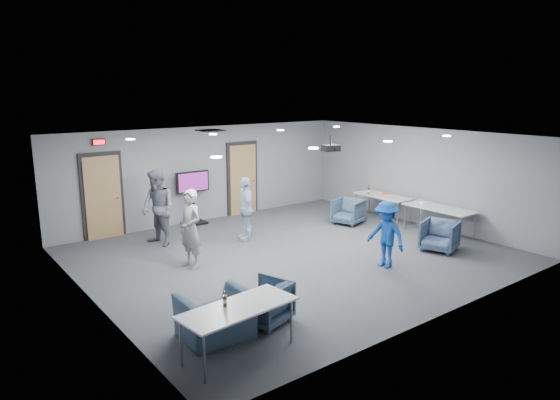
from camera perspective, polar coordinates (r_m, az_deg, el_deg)
floor at (r=11.58m, az=1.52°, el=-6.20°), size 9.00×9.00×0.00m
ceiling at (r=11.01m, az=1.60°, el=7.23°), size 9.00×9.00×0.00m
wall_back at (r=14.50m, az=-8.40°, el=3.00°), size 9.00×0.02×2.70m
wall_front at (r=8.58m, az=18.58°, el=-4.16°), size 9.00×0.02×2.70m
wall_left at (r=9.18m, az=-20.96°, el=-3.26°), size 0.02×8.00×2.70m
wall_right at (r=14.42m, az=15.65°, el=2.62°), size 0.02×8.00×2.70m
door_left at (r=13.35m, az=-19.59°, el=0.35°), size 1.06×0.17×2.24m
door_right at (r=15.11m, az=-4.30°, el=2.40°), size 1.06×0.17×2.24m
exit_sign at (r=13.13m, az=-20.01°, el=6.24°), size 0.32×0.08×0.16m
hvac_diffuser at (r=13.05m, az=-7.95°, el=7.88°), size 0.60×0.60×0.03m
downlights at (r=11.02m, az=1.60°, el=7.15°), size 6.18×3.78×0.02m
person_a at (r=10.70m, az=-10.21°, el=-3.26°), size 0.51×0.68×1.69m
person_b at (r=12.35m, az=-13.78°, el=-0.91°), size 0.87×1.03×1.85m
person_c at (r=12.51m, az=-3.95°, el=-0.99°), size 0.71×1.02×1.60m
person_d at (r=10.80m, az=12.01°, el=-3.86°), size 0.57×0.95×1.44m
chair_right_a at (r=14.17m, az=7.79°, el=-1.32°), size 0.96×0.95×0.70m
chair_right_c at (r=12.30m, az=17.77°, el=-3.91°), size 1.00×0.98×0.72m
chair_front_a at (r=8.24m, az=-1.89°, el=-11.59°), size 0.94×0.96×0.70m
chair_front_b at (r=7.82m, az=-7.20°, el=-13.09°), size 1.11×0.98×0.70m
table_right_a at (r=14.69m, az=11.69°, el=0.34°), size 0.72×1.72×0.73m
table_right_b at (r=13.55m, az=17.73°, el=-1.00°), size 0.77×1.85×0.73m
table_front_left at (r=7.21m, az=-4.79°, el=-12.39°), size 1.78×0.88×0.73m
bottle_front at (r=7.18m, az=-6.31°, el=-11.37°), size 0.06×0.06×0.23m
bottle_right at (r=14.79m, az=10.09°, el=1.05°), size 0.07×0.07×0.25m
snack_box at (r=14.85m, az=12.01°, el=0.73°), size 0.23×0.19×0.04m
wrapper at (r=13.87m, az=16.23°, el=-0.30°), size 0.27×0.21×0.05m
tv_stand at (r=14.10m, az=-9.89°, el=0.63°), size 0.98×0.47×1.51m
projector at (r=11.57m, az=5.82°, el=5.95°), size 0.43×0.40×0.36m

